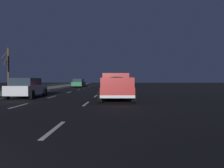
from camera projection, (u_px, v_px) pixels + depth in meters
ground at (89, 91)px, 29.76m from camera, size 144.00×144.00×0.00m
sidewalk_shoulder at (32, 90)px, 29.91m from camera, size 108.00×4.00×0.12m
lane_markings at (71, 89)px, 33.47m from camera, size 108.15×7.04×0.01m
pickup_truck at (116, 86)px, 15.82m from camera, size 5.49×2.41×1.87m
sedan_black at (117, 83)px, 42.98m from camera, size 4.44×2.09×1.54m
sedan_green at (79, 83)px, 41.51m from camera, size 4.44×2.09×1.54m
sedan_silver at (27, 88)px, 17.95m from camera, size 4.40×2.03×1.54m
sedan_red at (116, 84)px, 34.48m from camera, size 4.44×2.09×1.54m
bare_tree_far at (8, 67)px, 32.53m from camera, size 1.11×1.36×6.13m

